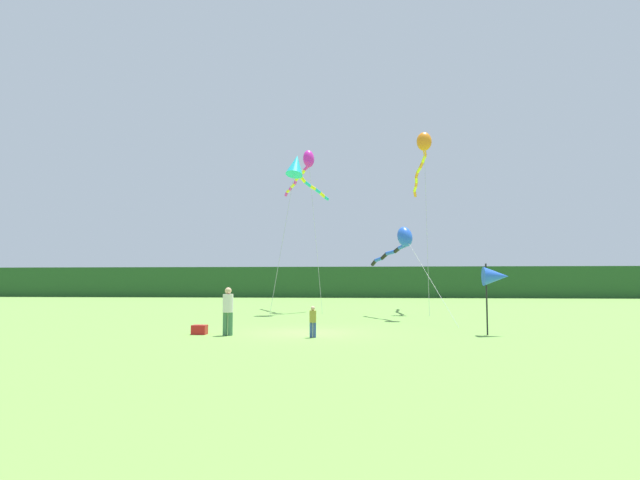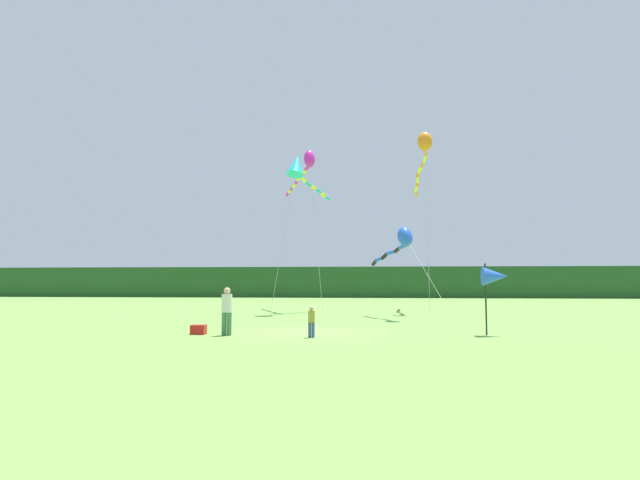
{
  "view_description": "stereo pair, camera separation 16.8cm",
  "coord_description": "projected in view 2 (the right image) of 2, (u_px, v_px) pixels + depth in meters",
  "views": [
    {
      "loc": [
        2.32,
        -19.75,
        1.93
      ],
      "look_at": [
        0.0,
        6.0,
        4.01
      ],
      "focal_mm": 29.23,
      "sensor_mm": 36.0,
      "label": 1
    },
    {
      "loc": [
        2.49,
        -19.73,
        1.93
      ],
      "look_at": [
        0.0,
        6.0,
        4.01
      ],
      "focal_mm": 29.23,
      "sensor_mm": 36.0,
      "label": 2
    }
  ],
  "objects": [
    {
      "name": "kite_cyan",
      "position": [
        298.0,
        168.0,
        32.1
      ],
      "size": [
        2.85,
        6.58,
        9.88
      ],
      "color": "#B2B2B2",
      "rests_on": "ground"
    },
    {
      "name": "ground_plane",
      "position": [
        305.0,
        333.0,
        19.66
      ],
      "size": [
        120.0,
        120.0,
        0.0
      ],
      "primitive_type": "plane",
      "color": "#6B9E42"
    },
    {
      "name": "distant_treeline",
      "position": [
        350.0,
        282.0,
        64.46
      ],
      "size": [
        108.0,
        2.96,
        3.76
      ],
      "primitive_type": "cube",
      "color": "#234C23",
      "rests_on": "ground"
    },
    {
      "name": "cooler_box",
      "position": [
        199.0,
        330.0,
        19.17
      ],
      "size": [
        0.53,
        0.41,
        0.35
      ],
      "primitive_type": "cube",
      "color": "red",
      "rests_on": "ground"
    },
    {
      "name": "kite_blue",
      "position": [
        401.0,
        241.0,
        26.82
      ],
      "size": [
        3.64,
        7.72,
        4.9
      ],
      "color": "#B2B2B2",
      "rests_on": "ground"
    },
    {
      "name": "kite_orange",
      "position": [
        423.0,
        151.0,
        33.48
      ],
      "size": [
        0.98,
        9.52,
        11.37
      ],
      "color": "#B2B2B2",
      "rests_on": "ground"
    },
    {
      "name": "person_adult",
      "position": [
        227.0,
        309.0,
        18.82
      ],
      "size": [
        0.38,
        0.38,
        1.73
      ],
      "color": "#3F724C",
      "rests_on": "ground"
    },
    {
      "name": "banner_flag_pole",
      "position": [
        495.0,
        277.0,
        18.97
      ],
      "size": [
        0.9,
        0.7,
        2.6
      ],
      "color": "black",
      "rests_on": "ground"
    },
    {
      "name": "kite_magenta",
      "position": [
        306.0,
        165.0,
        35.25
      ],
      "size": [
        3.48,
        7.13,
        10.75
      ],
      "color": "#B2B2B2",
      "rests_on": "ground"
    },
    {
      "name": "person_child",
      "position": [
        311.0,
        320.0,
        18.09
      ],
      "size": [
        0.24,
        0.24,
        1.09
      ],
      "color": "#334C8C",
      "rests_on": "ground"
    }
  ]
}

